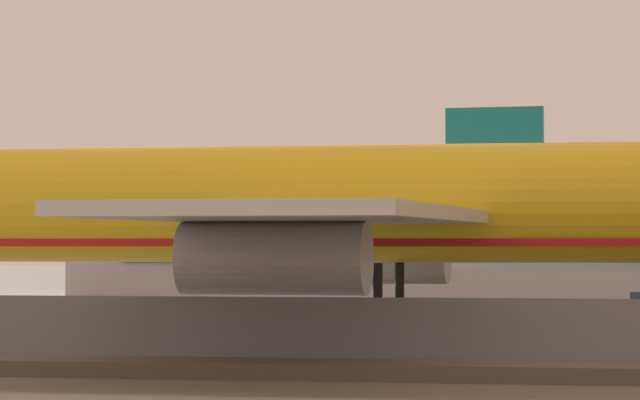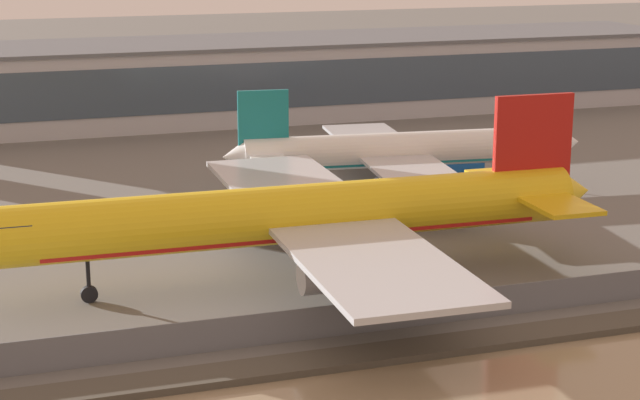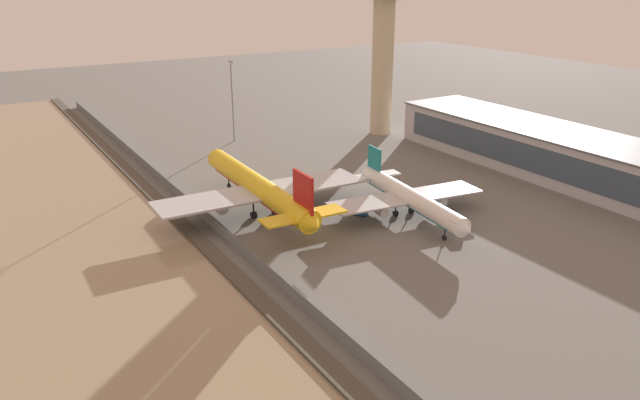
{
  "view_description": "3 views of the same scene",
  "coord_description": "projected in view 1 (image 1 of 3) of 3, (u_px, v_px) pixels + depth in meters",
  "views": [
    {
      "loc": [
        5.49,
        -76.26,
        4.08
      ],
      "look_at": [
        -8.55,
        -4.8,
        5.78
      ],
      "focal_mm": 105.0,
      "sensor_mm": 36.0,
      "label": 1
    },
    {
      "loc": [
        -32.84,
        -81.79,
        27.97
      ],
      "look_at": [
        -4.42,
        4.55,
        4.27
      ],
      "focal_mm": 60.0,
      "sensor_mm": 36.0,
      "label": 2
    },
    {
      "loc": [
        103.93,
        -56.42,
        48.45
      ],
      "look_at": [
        1.76,
        4.89,
        4.27
      ],
      "focal_mm": 35.0,
      "sensor_mm": 36.0,
      "label": 3
    }
  ],
  "objects": [
    {
      "name": "ground_plane",
      "position": [
        550.0,
        344.0,
        75.77
      ],
      "size": [
        500.0,
        500.0,
        0.0
      ],
      "primitive_type": "plane",
      "color": "#66635E"
    },
    {
      "name": "perimeter_fence",
      "position": [
        514.0,
        334.0,
        60.1
      ],
      "size": [
        280.0,
        0.1,
        2.32
      ],
      "color": "slate",
      "rests_on": "ground"
    },
    {
      "name": "shoreline_seawall",
      "position": [
        500.0,
        372.0,
        55.67
      ],
      "size": [
        320.0,
        3.0,
        0.5
      ],
      "color": "#474238",
      "rests_on": "ground"
    },
    {
      "name": "cargo_jet_yellow",
      "position": [
        328.0,
        209.0,
        73.58
      ],
      "size": [
        52.28,
        45.0,
        14.29
      ],
      "color": "yellow",
      "rests_on": "ground"
    }
  ]
}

